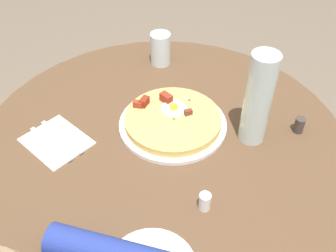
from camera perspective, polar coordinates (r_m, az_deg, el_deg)
The scene contains 10 objects.
dining_table at distance 1.21m, azimuth -0.78°, elevation -7.12°, with size 1.03×1.03×0.70m.
pizza_plate at distance 1.12m, azimuth 0.84°, elevation 0.21°, with size 0.31×0.31×0.01m, color white.
breakfast_pizza at distance 1.11m, azimuth 0.77°, elevation 0.98°, with size 0.27×0.27×0.05m.
napkin at distance 1.12m, azimuth -15.89°, elevation -2.16°, with size 0.17×0.14×0.00m, color white.
fork at distance 1.11m, azimuth -16.67°, elevation -2.47°, with size 0.18×0.01×0.01m, color silver.
knife at distance 1.12m, azimuth -15.19°, elevation -1.52°, with size 0.18×0.01×0.01m, color silver.
water_glass at distance 1.35m, azimuth -1.10°, elevation 11.15°, with size 0.07×0.07×0.11m, color silver.
water_bottle at distance 1.03m, azimuth 12.94°, elevation 3.79°, with size 0.07×0.07×0.27m, color silver.
salt_shaker at distance 0.92m, azimuth 5.36°, elevation -10.87°, with size 0.03×0.03×0.05m, color white.
pepper_shaker at distance 1.15m, azimuth 18.51°, elevation 0.14°, with size 0.03×0.03×0.05m, color #3F3833.
Camera 1 is at (-0.45, 0.64, 1.46)m, focal length 41.99 mm.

